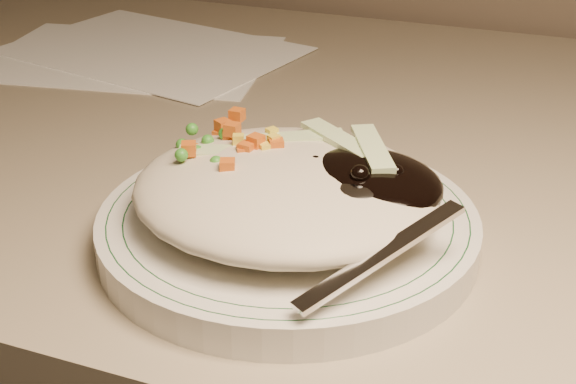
% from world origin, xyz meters
% --- Properties ---
extents(desk, '(1.40, 0.70, 0.74)m').
position_xyz_m(desk, '(0.00, 1.38, 0.54)').
color(desk, gray).
rests_on(desk, ground).
extents(plate, '(0.24, 0.24, 0.02)m').
position_xyz_m(plate, '(-0.06, 1.18, 0.75)').
color(plate, silver).
rests_on(plate, desk).
extents(plate_rim, '(0.23, 0.23, 0.00)m').
position_xyz_m(plate_rim, '(-0.06, 1.18, 0.76)').
color(plate_rim, '#144723').
rests_on(plate_rim, plate).
extents(meal, '(0.21, 0.19, 0.05)m').
position_xyz_m(meal, '(-0.06, 1.18, 0.78)').
color(meal, '#BAAE97').
rests_on(meal, plate).
extents(papers, '(0.35, 0.29, 0.00)m').
position_xyz_m(papers, '(-0.35, 1.50, 0.74)').
color(papers, white).
rests_on(papers, desk).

